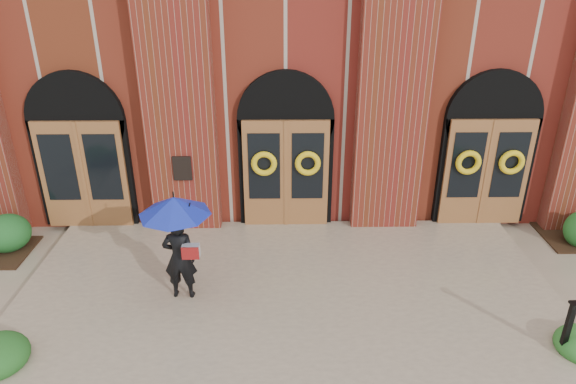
{
  "coord_description": "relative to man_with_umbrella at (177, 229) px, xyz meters",
  "views": [
    {
      "loc": [
        -0.11,
        -7.85,
        5.86
      ],
      "look_at": [
        0.02,
        1.0,
        1.75
      ],
      "focal_mm": 32.0,
      "sensor_mm": 36.0,
      "label": 1
    }
  ],
  "objects": [
    {
      "name": "man_with_umbrella",
      "position": [
        0.0,
        0.0,
        0.0
      ],
      "size": [
        1.28,
        1.28,
        2.0
      ],
      "rotation": [
        0.0,
        0.0,
        3.12
      ],
      "color": "black",
      "rests_on": "landing"
    },
    {
      "name": "ground",
      "position": [
        1.92,
        0.04,
        -1.55
      ],
      "size": [
        90.0,
        90.0,
        0.0
      ],
      "primitive_type": "plane",
      "color": "gray",
      "rests_on": "ground"
    },
    {
      "name": "church_building",
      "position": [
        1.92,
        8.83,
        1.95
      ],
      "size": [
        16.2,
        12.53,
        7.0
      ],
      "color": "maroon",
      "rests_on": "ground"
    },
    {
      "name": "metal_post",
      "position": [
        6.22,
        -1.59,
        -0.9
      ],
      "size": [
        0.13,
        0.13,
        0.96
      ],
      "rotation": [
        0.0,
        0.0,
        0.03
      ],
      "color": "black",
      "rests_on": "landing"
    },
    {
      "name": "landing",
      "position": [
        1.92,
        0.19,
        -1.48
      ],
      "size": [
        10.0,
        5.3,
        0.15
      ],
      "primitive_type": "cube",
      "color": "tan",
      "rests_on": "ground"
    }
  ]
}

